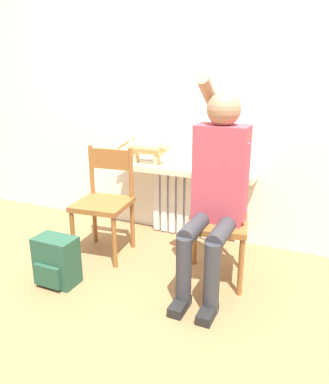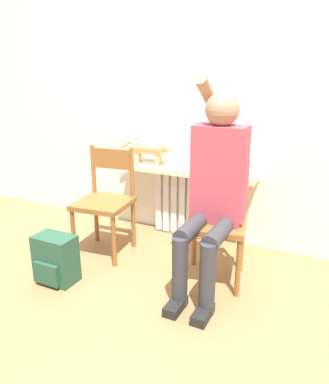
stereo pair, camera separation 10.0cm
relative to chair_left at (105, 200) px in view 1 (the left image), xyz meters
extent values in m
plane|color=olive|center=(0.47, -0.57, -0.45)|extent=(12.00, 12.00, 0.00)
cube|color=white|center=(0.47, 0.66, 0.90)|extent=(7.00, 0.06, 2.70)
cube|color=white|center=(0.47, 0.59, -0.15)|extent=(0.62, 0.05, 0.59)
cube|color=white|center=(0.20, 0.55, -0.15)|extent=(0.05, 0.03, 0.57)
cube|color=white|center=(0.28, 0.55, -0.15)|extent=(0.05, 0.03, 0.57)
cube|color=white|center=(0.35, 0.55, -0.15)|extent=(0.05, 0.03, 0.57)
cube|color=white|center=(0.43, 0.55, -0.15)|extent=(0.05, 0.03, 0.57)
cube|color=white|center=(0.51, 0.55, -0.15)|extent=(0.05, 0.03, 0.57)
cube|color=white|center=(0.59, 0.55, -0.15)|extent=(0.05, 0.03, 0.57)
cube|color=white|center=(0.67, 0.55, -0.15)|extent=(0.05, 0.03, 0.57)
cube|color=white|center=(0.74, 0.55, -0.15)|extent=(0.05, 0.03, 0.57)
cube|color=beige|center=(0.47, 0.51, 0.17)|extent=(1.21, 0.22, 0.05)
cube|color=white|center=(0.47, 0.62, 0.65)|extent=(1.16, 0.01, 0.92)
cube|color=brown|center=(0.00, -0.04, -0.02)|extent=(0.44, 0.44, 0.04)
cylinder|color=brown|center=(-0.15, -0.23, -0.24)|extent=(0.04, 0.04, 0.41)
cylinder|color=brown|center=(0.20, -0.19, -0.24)|extent=(0.04, 0.04, 0.41)
cylinder|color=brown|center=(-0.19, 0.12, -0.24)|extent=(0.04, 0.04, 0.41)
cylinder|color=brown|center=(0.16, 0.15, -0.24)|extent=(0.04, 0.04, 0.41)
cylinder|color=brown|center=(-0.19, 0.12, 0.20)|extent=(0.04, 0.04, 0.40)
cylinder|color=brown|center=(0.16, 0.15, 0.20)|extent=(0.04, 0.04, 0.40)
cube|color=brown|center=(-0.01, 0.14, 0.30)|extent=(0.36, 0.06, 0.16)
cube|color=brown|center=(0.94, -0.04, -0.02)|extent=(0.47, 0.47, 0.04)
cylinder|color=brown|center=(0.80, -0.25, -0.24)|extent=(0.04, 0.04, 0.41)
cylinder|color=brown|center=(1.14, -0.18, -0.24)|extent=(0.04, 0.04, 0.41)
cylinder|color=brown|center=(0.73, 0.10, -0.24)|extent=(0.04, 0.04, 0.41)
cylinder|color=brown|center=(1.07, 0.17, -0.24)|extent=(0.04, 0.04, 0.41)
cylinder|color=brown|center=(0.73, 0.10, 0.20)|extent=(0.04, 0.04, 0.40)
cylinder|color=brown|center=(1.07, 0.17, 0.20)|extent=(0.04, 0.04, 0.40)
cube|color=brown|center=(0.90, 0.13, 0.30)|extent=(0.36, 0.10, 0.16)
cylinder|color=#333338|center=(0.85, -0.23, 0.02)|extent=(0.11, 0.42, 0.11)
cylinder|color=#333338|center=(1.03, -0.23, 0.02)|extent=(0.11, 0.42, 0.11)
cylinder|color=#333338|center=(0.85, -0.44, -0.21)|extent=(0.10, 0.10, 0.47)
cylinder|color=#333338|center=(1.03, -0.44, -0.21)|extent=(0.10, 0.10, 0.47)
cube|color=black|center=(0.85, -0.50, -0.42)|extent=(0.09, 0.20, 0.06)
cube|color=black|center=(1.03, -0.50, -0.42)|extent=(0.09, 0.20, 0.06)
cube|color=#B74251|center=(0.94, -0.02, 0.32)|extent=(0.34, 0.20, 0.65)
sphere|color=#A87A5B|center=(0.94, -0.02, 0.75)|extent=(0.22, 0.22, 0.22)
cylinder|color=#A87A5B|center=(0.82, 0.12, 0.78)|extent=(0.08, 0.50, 0.38)
cylinder|color=#B74251|center=(1.09, -0.06, 0.29)|extent=(0.08, 0.08, 0.52)
cylinder|color=#DBB77A|center=(0.12, 0.51, 0.34)|extent=(0.29, 0.12, 0.12)
sphere|color=#DBB77A|center=(0.29, 0.51, 0.36)|extent=(0.10, 0.10, 0.10)
cone|color=#DBB77A|center=(0.29, 0.49, 0.40)|extent=(0.03, 0.03, 0.03)
cone|color=#DBB77A|center=(0.29, 0.54, 0.40)|extent=(0.03, 0.03, 0.03)
cylinder|color=#DBB77A|center=(0.22, 0.48, 0.24)|extent=(0.03, 0.03, 0.08)
cylinder|color=#DBB77A|center=(0.22, 0.54, 0.24)|extent=(0.03, 0.03, 0.08)
cylinder|color=#DBB77A|center=(0.01, 0.48, 0.24)|extent=(0.03, 0.03, 0.08)
cylinder|color=#DBB77A|center=(0.01, 0.54, 0.24)|extent=(0.03, 0.03, 0.08)
cylinder|color=#DBB77A|center=(-0.08, 0.51, 0.37)|extent=(0.19, 0.03, 0.13)
cube|color=#234C38|center=(-0.05, -0.55, -0.27)|extent=(0.29, 0.18, 0.34)
cube|color=#234C38|center=(-0.05, -0.65, -0.34)|extent=(0.20, 0.03, 0.15)
camera|label=1|loc=(1.57, -2.35, 0.98)|focal=35.00mm
camera|label=2|loc=(1.66, -2.31, 0.98)|focal=35.00mm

